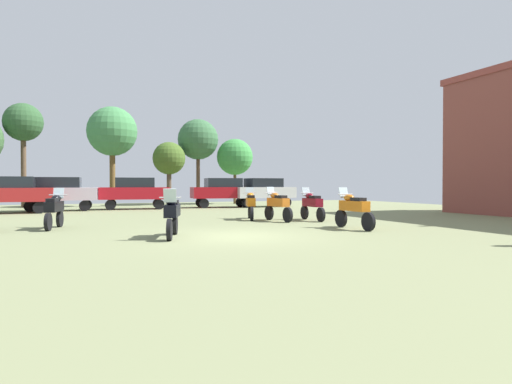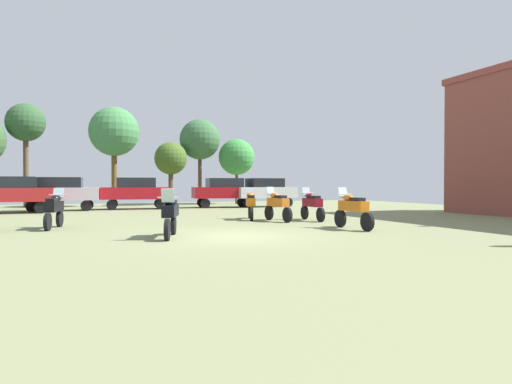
{
  "view_description": "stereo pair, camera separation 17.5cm",
  "coord_description": "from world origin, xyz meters",
  "px_view_note": "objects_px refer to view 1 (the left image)",
  "views": [
    {
      "loc": [
        -4.4,
        -12.79,
        1.59
      ],
      "look_at": [
        3.16,
        5.89,
        1.25
      ],
      "focal_mm": 31.42,
      "sensor_mm": 36.0,
      "label": 1
    },
    {
      "loc": [
        -4.24,
        -12.85,
        1.59
      ],
      "look_at": [
        3.16,
        5.89,
        1.25
      ],
      "focal_mm": 31.42,
      "sensor_mm": 36.0,
      "label": 2
    }
  ],
  "objects_px": {
    "motorcycle_2": "(251,204)",
    "tree_7": "(169,159)",
    "motorcycle_7": "(354,208)",
    "tree_5": "(235,157)",
    "motorcycle_4": "(172,213)",
    "tree_2": "(23,124)",
    "motorcycle_8": "(312,204)",
    "car_5": "(59,191)",
    "motorcycle_5": "(54,209)",
    "car_2": "(10,192)",
    "tree_8": "(112,132)",
    "motorcycle_3": "(278,204)",
    "car_4": "(135,191)",
    "car_1": "(263,190)",
    "car_3": "(223,190)",
    "tree_4": "(198,140)"
  },
  "relations": [
    {
      "from": "motorcycle_8",
      "to": "tree_7",
      "type": "bearing_deg",
      "value": 102.08
    },
    {
      "from": "car_1",
      "to": "tree_2",
      "type": "relative_size",
      "value": 0.62
    },
    {
      "from": "car_1",
      "to": "car_2",
      "type": "bearing_deg",
      "value": 92.87
    },
    {
      "from": "motorcycle_7",
      "to": "car_2",
      "type": "xyz_separation_m",
      "value": [
        -12.38,
        14.16,
        0.44
      ]
    },
    {
      "from": "motorcycle_8",
      "to": "tree_4",
      "type": "bearing_deg",
      "value": 93.64
    },
    {
      "from": "car_2",
      "to": "tree_8",
      "type": "height_order",
      "value": "tree_8"
    },
    {
      "from": "motorcycle_4",
      "to": "car_1",
      "type": "bearing_deg",
      "value": -104.01
    },
    {
      "from": "motorcycle_5",
      "to": "car_5",
      "type": "relative_size",
      "value": 0.46
    },
    {
      "from": "motorcycle_7",
      "to": "tree_2",
      "type": "xyz_separation_m",
      "value": [
        -12.36,
        20.86,
        4.98
      ]
    },
    {
      "from": "motorcycle_4",
      "to": "tree_2",
      "type": "relative_size",
      "value": 0.3
    },
    {
      "from": "motorcycle_2",
      "to": "tree_5",
      "type": "height_order",
      "value": "tree_5"
    },
    {
      "from": "car_3",
      "to": "tree_8",
      "type": "distance_m",
      "value": 9.08
    },
    {
      "from": "car_3",
      "to": "tree_2",
      "type": "bearing_deg",
      "value": 73.83
    },
    {
      "from": "tree_4",
      "to": "motorcycle_3",
      "type": "bearing_deg",
      "value": -93.63
    },
    {
      "from": "motorcycle_3",
      "to": "car_4",
      "type": "bearing_deg",
      "value": 105.04
    },
    {
      "from": "tree_7",
      "to": "car_1",
      "type": "bearing_deg",
      "value": -43.53
    },
    {
      "from": "motorcycle_3",
      "to": "tree_7",
      "type": "relative_size",
      "value": 0.45
    },
    {
      "from": "car_4",
      "to": "tree_8",
      "type": "xyz_separation_m",
      "value": [
        -1.05,
        4.17,
        4.14
      ]
    },
    {
      "from": "motorcycle_7",
      "to": "car_5",
      "type": "distance_m",
      "value": 18.61
    },
    {
      "from": "motorcycle_4",
      "to": "tree_8",
      "type": "bearing_deg",
      "value": -72.08
    },
    {
      "from": "motorcycle_3",
      "to": "motorcycle_8",
      "type": "xyz_separation_m",
      "value": [
        1.53,
        -0.26,
        -0.01
      ]
    },
    {
      "from": "motorcycle_3",
      "to": "car_2",
      "type": "height_order",
      "value": "car_2"
    },
    {
      "from": "motorcycle_2",
      "to": "tree_7",
      "type": "relative_size",
      "value": 0.43
    },
    {
      "from": "tree_8",
      "to": "tree_7",
      "type": "bearing_deg",
      "value": 10.3
    },
    {
      "from": "car_3",
      "to": "tree_2",
      "type": "height_order",
      "value": "tree_2"
    },
    {
      "from": "motorcycle_5",
      "to": "tree_7",
      "type": "distance_m",
      "value": 18.6
    },
    {
      "from": "motorcycle_3",
      "to": "car_1",
      "type": "height_order",
      "value": "car_1"
    },
    {
      "from": "motorcycle_5",
      "to": "motorcycle_7",
      "type": "bearing_deg",
      "value": -9.45
    },
    {
      "from": "motorcycle_8",
      "to": "tree_8",
      "type": "bearing_deg",
      "value": 115.96
    },
    {
      "from": "tree_2",
      "to": "tree_7",
      "type": "xyz_separation_m",
      "value": [
        9.91,
        -0.02,
        -2.18
      ]
    },
    {
      "from": "car_5",
      "to": "motorcycle_8",
      "type": "bearing_deg",
      "value": -133.68
    },
    {
      "from": "motorcycle_4",
      "to": "motorcycle_8",
      "type": "distance_m",
      "value": 8.01
    },
    {
      "from": "tree_2",
      "to": "tree_5",
      "type": "bearing_deg",
      "value": 0.79
    },
    {
      "from": "motorcycle_5",
      "to": "car_2",
      "type": "bearing_deg",
      "value": 116.94
    },
    {
      "from": "tree_4",
      "to": "car_2",
      "type": "bearing_deg",
      "value": -148.67
    },
    {
      "from": "motorcycle_2",
      "to": "car_4",
      "type": "bearing_deg",
      "value": 127.3
    },
    {
      "from": "motorcycle_5",
      "to": "car_3",
      "type": "height_order",
      "value": "car_3"
    },
    {
      "from": "tree_8",
      "to": "tree_5",
      "type": "bearing_deg",
      "value": 5.87
    },
    {
      "from": "motorcycle_7",
      "to": "car_1",
      "type": "xyz_separation_m",
      "value": [
        3.14,
        15.54,
        0.44
      ]
    },
    {
      "from": "motorcycle_8",
      "to": "car_2",
      "type": "xyz_separation_m",
      "value": [
        -12.85,
        10.32,
        0.46
      ]
    },
    {
      "from": "tree_7",
      "to": "tree_4",
      "type": "bearing_deg",
      "value": 19.49
    },
    {
      "from": "motorcycle_2",
      "to": "motorcycle_4",
      "type": "distance_m",
      "value": 7.23
    },
    {
      "from": "motorcycle_7",
      "to": "tree_7",
      "type": "distance_m",
      "value": 21.17
    },
    {
      "from": "motorcycle_8",
      "to": "tree_8",
      "type": "distance_m",
      "value": 18.32
    },
    {
      "from": "motorcycle_7",
      "to": "tree_5",
      "type": "xyz_separation_m",
      "value": [
        2.96,
        21.07,
        3.07
      ]
    },
    {
      "from": "motorcycle_5",
      "to": "tree_8",
      "type": "relative_size",
      "value": 0.29
    },
    {
      "from": "motorcycle_2",
      "to": "motorcycle_7",
      "type": "height_order",
      "value": "motorcycle_7"
    },
    {
      "from": "tree_2",
      "to": "car_5",
      "type": "bearing_deg",
      "value": -65.33
    },
    {
      "from": "motorcycle_7",
      "to": "car_5",
      "type": "bearing_deg",
      "value": 121.3
    },
    {
      "from": "car_4",
      "to": "tree_5",
      "type": "height_order",
      "value": "tree_5"
    }
  ]
}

